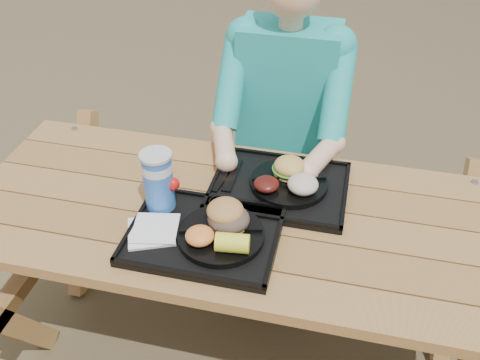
# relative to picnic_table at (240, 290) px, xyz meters

# --- Properties ---
(ground) EXTENTS (60.00, 60.00, 0.00)m
(ground) POSITION_rel_picnic_table_xyz_m (0.00, 0.00, -0.38)
(ground) COLOR #999999
(ground) RESTS_ON ground
(picnic_table) EXTENTS (1.80, 1.49, 0.75)m
(picnic_table) POSITION_rel_picnic_table_xyz_m (0.00, 0.00, 0.00)
(picnic_table) COLOR #999999
(picnic_table) RESTS_ON ground
(tray_near) EXTENTS (0.45, 0.35, 0.02)m
(tray_near) POSITION_rel_picnic_table_xyz_m (-0.08, -0.14, 0.39)
(tray_near) COLOR black
(tray_near) RESTS_ON picnic_table
(tray_far) EXTENTS (0.45, 0.35, 0.02)m
(tray_far) POSITION_rel_picnic_table_xyz_m (0.10, 0.14, 0.39)
(tray_far) COLOR black
(tray_far) RESTS_ON picnic_table
(plate_near) EXTENTS (0.26, 0.26, 0.02)m
(plate_near) POSITION_rel_picnic_table_xyz_m (-0.02, -0.15, 0.41)
(plate_near) COLOR black
(plate_near) RESTS_ON tray_near
(plate_far) EXTENTS (0.26, 0.26, 0.02)m
(plate_far) POSITION_rel_picnic_table_xyz_m (0.13, 0.15, 0.41)
(plate_far) COLOR black
(plate_far) RESTS_ON tray_far
(napkin_stack) EXTENTS (0.18, 0.18, 0.02)m
(napkin_stack) POSITION_rel_picnic_table_xyz_m (-0.23, -0.18, 0.40)
(napkin_stack) COLOR white
(napkin_stack) RESTS_ON tray_near
(soda_cup) EXTENTS (0.09, 0.09, 0.19)m
(soda_cup) POSITION_rel_picnic_table_xyz_m (-0.25, -0.05, 0.49)
(soda_cup) COLOR blue
(soda_cup) RESTS_ON tray_near
(condiment_bbq) EXTENTS (0.05, 0.05, 0.03)m
(condiment_bbq) POSITION_rel_picnic_table_xyz_m (-0.07, -0.02, 0.41)
(condiment_bbq) COLOR black
(condiment_bbq) RESTS_ON tray_near
(condiment_mustard) EXTENTS (0.05, 0.05, 0.03)m
(condiment_mustard) POSITION_rel_picnic_table_xyz_m (-0.02, -0.03, 0.41)
(condiment_mustard) COLOR yellow
(condiment_mustard) RESTS_ON tray_near
(sandwich) EXTENTS (0.12, 0.12, 0.12)m
(sandwich) POSITION_rel_picnic_table_xyz_m (-0.01, -0.11, 0.48)
(sandwich) COLOR #B87F41
(sandwich) RESTS_ON plate_near
(mac_cheese) EXTENTS (0.09, 0.09, 0.04)m
(mac_cheese) POSITION_rel_picnic_table_xyz_m (-0.07, -0.20, 0.44)
(mac_cheese) COLOR #F99741
(mac_cheese) RESTS_ON plate_near
(corn_cob) EXTENTS (0.11, 0.11, 0.06)m
(corn_cob) POSITION_rel_picnic_table_xyz_m (0.03, -0.21, 0.44)
(corn_cob) COLOR #FFFE35
(corn_cob) RESTS_ON plate_near
(cutlery_far) EXTENTS (0.03, 0.18, 0.01)m
(cutlery_far) POSITION_rel_picnic_table_xyz_m (-0.06, 0.15, 0.40)
(cutlery_far) COLOR black
(cutlery_far) RESTS_ON tray_far
(burger) EXTENTS (0.11, 0.11, 0.10)m
(burger) POSITION_rel_picnic_table_xyz_m (0.13, 0.18, 0.46)
(burger) COLOR gold
(burger) RESTS_ON plate_far
(baked_beans) EXTENTS (0.08, 0.08, 0.04)m
(baked_beans) POSITION_rel_picnic_table_xyz_m (0.07, 0.09, 0.43)
(baked_beans) COLOR #4C130F
(baked_beans) RESTS_ON plate_far
(potato_salad) EXTENTS (0.10, 0.10, 0.06)m
(potato_salad) POSITION_rel_picnic_table_xyz_m (0.18, 0.10, 0.44)
(potato_salad) COLOR beige
(potato_salad) RESTS_ON plate_far
(diner) EXTENTS (0.48, 0.84, 1.28)m
(diner) POSITION_rel_picnic_table_xyz_m (0.04, 0.62, 0.27)
(diner) COLOR #1CC8BD
(diner) RESTS_ON ground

